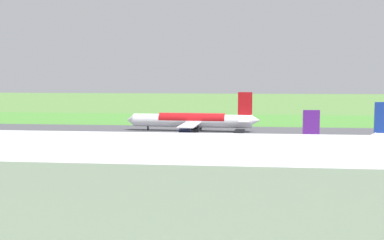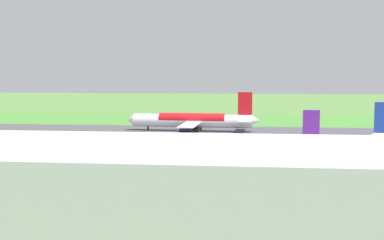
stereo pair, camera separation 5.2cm
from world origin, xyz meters
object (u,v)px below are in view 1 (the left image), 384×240
service_truck_baggage (71,138)px  traffic_cone_orange (232,121)px  airliner_main (193,120)px  no_stopping_sign (244,118)px  airliner_parked_mid (249,144)px  terminal_building (158,196)px  service_car_followme (144,139)px

service_truck_baggage → traffic_cone_orange: service_truck_baggage is taller
airliner_main → no_stopping_sign: 48.37m
no_stopping_sign → airliner_main: bearing=65.2°
airliner_parked_mid → terminal_building: size_ratio=0.42×
service_car_followme → traffic_cone_orange: 78.82m
airliner_parked_mid → terminal_building: bearing=80.4°
airliner_main → no_stopping_sign: (-20.26, -43.82, -2.85)m
terminal_building → no_stopping_sign: terminal_building is taller
airliner_parked_mid → no_stopping_sign: 101.55m
terminal_building → service_car_followme: terminal_building is taller
airliner_main → traffic_cone_orange: 45.61m
airliner_main → terminal_building: bearing=94.3°
airliner_main → traffic_cone_orange: (-14.63, -43.01, -4.08)m
airliner_main → no_stopping_sign: size_ratio=21.47×
airliner_parked_mid → terminal_building: 72.61m
no_stopping_sign → service_truck_baggage: bearing=53.9°
no_stopping_sign → traffic_cone_orange: size_ratio=4.58×
airliner_parked_mid → traffic_cone_orange: size_ratio=80.25×
airliner_parked_mid → service_truck_baggage: airliner_parked_mid is taller
airliner_parked_mid → service_truck_baggage: 63.35m
airliner_main → airliner_parked_mid: bearing=110.6°
service_car_followme → traffic_cone_orange: (-27.99, -73.68, -0.57)m
service_truck_baggage → traffic_cone_orange: size_ratio=11.29×
service_car_followme → no_stopping_sign: (-33.62, -74.49, 0.66)m
terminal_building → no_stopping_sign: size_ratio=41.28×
airliner_main → traffic_cone_orange: size_ratio=98.40×
airliner_parked_mid → traffic_cone_orange: airliner_parked_mid is taller
no_stopping_sign → traffic_cone_orange: no_stopping_sign is taller
airliner_main → traffic_cone_orange: bearing=-108.8°
airliner_parked_mid → service_car_followme: (35.11, -27.03, -2.67)m
terminal_building → service_car_followme: bearing=-76.9°
airliner_parked_mid → service_car_followme: 44.39m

